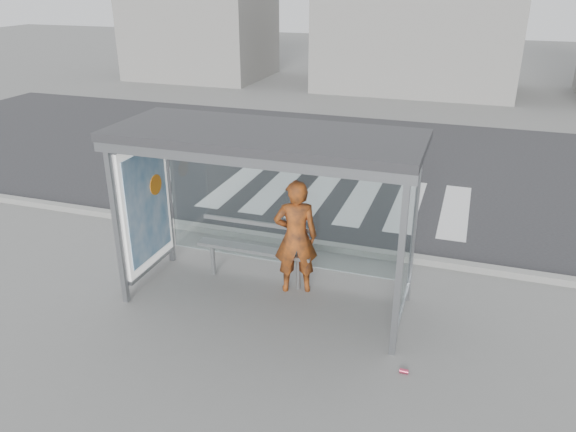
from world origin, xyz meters
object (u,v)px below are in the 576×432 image
object	(u,v)px
person	(296,237)
soda_can	(404,371)
bus_shelter	(242,172)
bench	(255,249)

from	to	relation	value
person	soda_can	world-z (taller)	person
bus_shelter	soda_can	bearing A→B (deg)	-23.36
bus_shelter	soda_can	distance (m)	3.41
person	soda_can	bearing A→B (deg)	121.46
bench	bus_shelter	bearing A→B (deg)	-88.36
bus_shelter	bench	distance (m)	1.48
bench	soda_can	distance (m)	3.06
bus_shelter	person	size ratio (longest dim) A/B	2.35
soda_can	bus_shelter	bearing A→B (deg)	156.64
person	bench	xyz separation A→B (m)	(-0.69, 0.06, -0.33)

